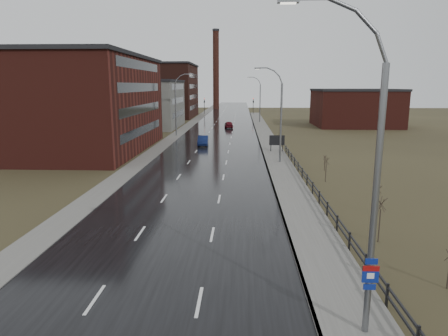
# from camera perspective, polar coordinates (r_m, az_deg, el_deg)

# --- Properties ---
(road) EXTENTS (14.00, 300.00, 0.06)m
(road) POSITION_cam_1_polar(r_m,az_deg,el_deg) (72.42, -0.80, 4.39)
(road) COLOR black
(road) RESTS_ON ground
(sidewalk_right) EXTENTS (3.20, 180.00, 0.18)m
(sidewalk_right) POSITION_cam_1_polar(r_m,az_deg,el_deg) (47.83, 7.85, 0.55)
(sidewalk_right) COLOR #595651
(sidewalk_right) RESTS_ON ground
(curb_right) EXTENTS (0.16, 180.00, 0.18)m
(curb_right) POSITION_cam_1_polar(r_m,az_deg,el_deg) (47.71, 6.03, 0.56)
(curb_right) COLOR slate
(curb_right) RESTS_ON ground
(sidewalk_left) EXTENTS (2.40, 260.00, 0.12)m
(sidewalk_left) POSITION_cam_1_polar(r_m,az_deg,el_deg) (73.34, -7.22, 4.42)
(sidewalk_left) COLOR #595651
(sidewalk_left) RESTS_ON ground
(warehouse_near) EXTENTS (22.44, 28.56, 13.50)m
(warehouse_near) POSITION_cam_1_polar(r_m,az_deg,el_deg) (62.05, -21.63, 8.59)
(warehouse_near) COLOR #471914
(warehouse_near) RESTS_ON ground
(warehouse_mid) EXTENTS (16.32, 20.40, 10.50)m
(warehouse_mid) POSITION_cam_1_polar(r_m,az_deg,el_deg) (92.47, -11.50, 9.01)
(warehouse_mid) COLOR slate
(warehouse_mid) RESTS_ON ground
(warehouse_far) EXTENTS (26.52, 24.48, 15.50)m
(warehouse_far) POSITION_cam_1_polar(r_m,az_deg,el_deg) (122.74, -10.48, 10.83)
(warehouse_far) COLOR #331611
(warehouse_far) RESTS_ON ground
(building_right) EXTENTS (18.36, 16.32, 8.50)m
(building_right) POSITION_cam_1_polar(r_m,az_deg,el_deg) (97.45, 18.25, 8.20)
(building_right) COLOR #471914
(building_right) RESTS_ON ground
(smokestack) EXTENTS (2.70, 2.70, 30.70)m
(smokestack) POSITION_cam_1_polar(r_m,az_deg,el_deg) (162.15, -1.16, 13.92)
(smokestack) COLOR #331611
(smokestack) RESTS_ON ground
(streetlight_main) EXTENTS (3.91, 0.29, 12.11)m
(streetlight_main) POSITION_cam_1_polar(r_m,az_deg,el_deg) (14.76, 19.81, -1.55)
(streetlight_main) COLOR slate
(streetlight_main) RESTS_ON ground
(streetlight_right_mid) EXTENTS (3.36, 0.28, 11.35)m
(streetlight_right_mid) POSITION_cam_1_polar(r_m,az_deg,el_deg) (48.05, 7.81, 7.52)
(streetlight_right_mid) COLOR slate
(streetlight_right_mid) RESTS_ON ground
(streetlight_left) EXTENTS (3.36, 0.28, 11.35)m
(streetlight_left) POSITION_cam_1_polar(r_m,az_deg,el_deg) (74.73, -6.70, 9.01)
(streetlight_left) COLOR slate
(streetlight_left) RESTS_ON ground
(streetlight_right_far) EXTENTS (3.36, 0.28, 11.35)m
(streetlight_right_far) POSITION_cam_1_polar(r_m,az_deg,el_deg) (101.87, 5.01, 9.75)
(streetlight_right_far) COLOR slate
(streetlight_right_far) RESTS_ON ground
(guardrail) EXTENTS (0.10, 53.05, 1.10)m
(guardrail) POSITION_cam_1_polar(r_m,az_deg,el_deg) (31.84, 13.69, -4.21)
(guardrail) COLOR black
(guardrail) RESTS_ON ground
(shrub_c) EXTENTS (0.66, 0.69, 2.79)m
(shrub_c) POSITION_cam_1_polar(r_m,az_deg,el_deg) (25.74, 21.38, -6.73)
(shrub_c) COLOR #382D23
(shrub_c) RESTS_ON ground
(shrub_d) EXTENTS (0.51, 0.54, 2.15)m
(shrub_d) POSITION_cam_1_polar(r_m,az_deg,el_deg) (31.38, 21.08, -4.10)
(shrub_d) COLOR #382D23
(shrub_d) RESTS_ON ground
(shrub_e) EXTENTS (0.58, 0.61, 2.45)m
(shrub_e) POSITION_cam_1_polar(r_m,az_deg,el_deg) (40.06, 14.37, -0.12)
(shrub_e) COLOR #382D23
(shrub_e) RESTS_ON ground
(shrub_f) EXTENTS (0.43, 0.45, 1.76)m
(shrub_f) POSITION_cam_1_polar(r_m,az_deg,el_deg) (45.35, 14.19, 0.77)
(shrub_f) COLOR #382D23
(shrub_f) RESTS_ON ground
(billboard) EXTENTS (2.14, 0.17, 2.44)m
(billboard) POSITION_cam_1_polar(r_m,az_deg,el_deg) (56.41, 7.56, 3.87)
(billboard) COLOR black
(billboard) RESTS_ON ground
(traffic_light_left) EXTENTS (0.58, 2.73, 5.30)m
(traffic_light_left) POSITION_cam_1_polar(r_m,az_deg,el_deg) (132.35, -2.83, 9.69)
(traffic_light_left) COLOR black
(traffic_light_left) RESTS_ON ground
(traffic_light_right) EXTENTS (0.58, 2.73, 5.30)m
(traffic_light_right) POSITION_cam_1_polar(r_m,az_deg,el_deg) (131.86, 4.21, 9.66)
(traffic_light_right) COLOR black
(traffic_light_right) RESTS_ON ground
(car_near) EXTENTS (1.80, 4.60, 1.49)m
(car_near) POSITION_cam_1_polar(r_m,az_deg,el_deg) (62.72, -3.01, 3.90)
(car_near) COLOR #0D1843
(car_near) RESTS_ON ground
(car_far) EXTENTS (2.14, 4.49, 1.48)m
(car_far) POSITION_cam_1_polar(r_m,az_deg,el_deg) (88.58, 0.68, 6.20)
(car_far) COLOR #510D16
(car_far) RESTS_ON ground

